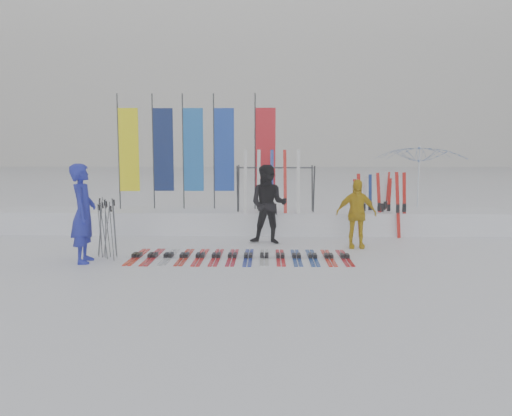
{
  "coord_description": "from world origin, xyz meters",
  "views": [
    {
      "loc": [
        0.45,
        -9.07,
        2.23
      ],
      "look_at": [
        0.2,
        1.6,
        1.0
      ],
      "focal_mm": 35.0,
      "sensor_mm": 36.0,
      "label": 1
    }
  ],
  "objects_px": {
    "person_blue": "(83,213)",
    "ski_rack": "(276,183)",
    "person_yellow": "(356,214)",
    "ski_row": "(240,256)",
    "tent_canopy": "(420,184)",
    "person_black": "(268,204)"
  },
  "relations": [
    {
      "from": "person_blue",
      "to": "ski_rack",
      "type": "xyz_separation_m",
      "value": [
        3.87,
        3.52,
        0.39
      ]
    },
    {
      "from": "person_yellow",
      "to": "ski_rack",
      "type": "xyz_separation_m",
      "value": [
        -1.82,
        1.88,
        0.59
      ]
    },
    {
      "from": "ski_rack",
      "to": "person_yellow",
      "type": "bearing_deg",
      "value": -45.87
    },
    {
      "from": "ski_row",
      "to": "tent_canopy",
      "type": "bearing_deg",
      "value": 43.14
    },
    {
      "from": "ski_row",
      "to": "person_yellow",
      "type": "bearing_deg",
      "value": 23.55
    },
    {
      "from": "person_blue",
      "to": "ski_row",
      "type": "xyz_separation_m",
      "value": [
        3.08,
        0.5,
        -0.95
      ]
    },
    {
      "from": "person_black",
      "to": "ski_row",
      "type": "distance_m",
      "value": 1.97
    },
    {
      "from": "person_black",
      "to": "tent_canopy",
      "type": "distance_m",
      "value": 5.59
    },
    {
      "from": "person_black",
      "to": "ski_rack",
      "type": "xyz_separation_m",
      "value": [
        0.19,
        1.38,
        0.44
      ]
    },
    {
      "from": "person_yellow",
      "to": "tent_canopy",
      "type": "height_order",
      "value": "tent_canopy"
    },
    {
      "from": "ski_row",
      "to": "ski_rack",
      "type": "bearing_deg",
      "value": 75.25
    },
    {
      "from": "person_blue",
      "to": "person_black",
      "type": "bearing_deg",
      "value": -67.77
    },
    {
      "from": "person_yellow",
      "to": "tent_canopy",
      "type": "relative_size",
      "value": 0.58
    },
    {
      "from": "tent_canopy",
      "to": "ski_row",
      "type": "relative_size",
      "value": 0.6
    },
    {
      "from": "person_blue",
      "to": "tent_canopy",
      "type": "bearing_deg",
      "value": -64.96
    },
    {
      "from": "ski_row",
      "to": "ski_rack",
      "type": "relative_size",
      "value": 2.22
    },
    {
      "from": "ski_row",
      "to": "ski_rack",
      "type": "xyz_separation_m",
      "value": [
        0.79,
        3.02,
        1.35
      ]
    },
    {
      "from": "ski_row",
      "to": "ski_rack",
      "type": "height_order",
      "value": "ski_rack"
    },
    {
      "from": "person_black",
      "to": "ski_row",
      "type": "height_order",
      "value": "person_black"
    },
    {
      "from": "tent_canopy",
      "to": "ski_row",
      "type": "xyz_separation_m",
      "value": [
        -5.17,
        -4.85,
        -1.19
      ]
    },
    {
      "from": "person_yellow",
      "to": "tent_canopy",
      "type": "bearing_deg",
      "value": 55.42
    },
    {
      "from": "person_blue",
      "to": "person_yellow",
      "type": "height_order",
      "value": "person_blue"
    }
  ]
}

